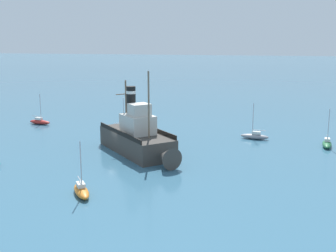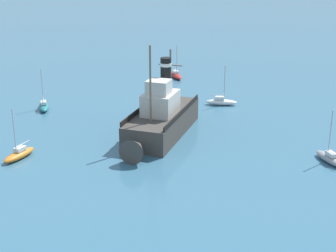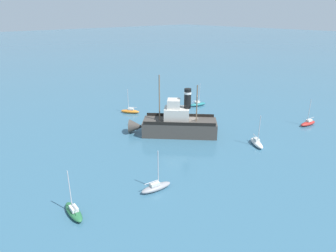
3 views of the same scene
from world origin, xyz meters
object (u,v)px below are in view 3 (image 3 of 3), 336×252
at_px(old_tugboat, 176,124).
at_px(sailboat_orange, 130,111).
at_px(sailboat_red, 308,123).
at_px(sailboat_white, 257,143).
at_px(sailboat_grey, 156,187).
at_px(sailboat_green, 74,211).
at_px(sailboat_teal, 198,104).

distance_m(old_tugboat, sailboat_orange, 14.25).
xyz_separation_m(old_tugboat, sailboat_orange, (14.16, -0.78, -1.40)).
relative_size(sailboat_red, sailboat_white, 1.00).
xyz_separation_m(old_tugboat, sailboat_grey, (-10.56, 13.14, -1.40)).
relative_size(sailboat_red, sailboat_orange, 1.00).
distance_m(sailboat_grey, sailboat_orange, 28.37).
height_order(sailboat_green, sailboat_white, same).
bearing_deg(sailboat_teal, old_tugboat, 119.84).
relative_size(sailboat_green, sailboat_orange, 1.00).
bearing_deg(sailboat_orange, old_tugboat, 176.86).
distance_m(old_tugboat, sailboat_green, 23.73).
xyz_separation_m(old_tugboat, sailboat_green, (-8.42, 22.14, -1.40)).
bearing_deg(sailboat_white, sailboat_green, 83.86).
bearing_deg(sailboat_green, sailboat_orange, -45.42).
bearing_deg(old_tugboat, sailboat_green, 110.83).
distance_m(sailboat_green, sailboat_white, 28.43).
bearing_deg(sailboat_grey, sailboat_green, 76.66).
height_order(sailboat_green, sailboat_orange, same).
distance_m(old_tugboat, sailboat_white, 13.08).
height_order(sailboat_orange, sailboat_white, same).
bearing_deg(old_tugboat, sailboat_white, -151.88).
relative_size(old_tugboat, sailboat_teal, 2.60).
bearing_deg(sailboat_red, sailboat_teal, 15.84).
height_order(sailboat_teal, sailboat_grey, same).
distance_m(sailboat_grey, sailboat_white, 19.29).
height_order(sailboat_teal, sailboat_green, same).
distance_m(sailboat_teal, sailboat_green, 40.21).
relative_size(sailboat_teal, sailboat_grey, 1.00).
relative_size(old_tugboat, sailboat_white, 2.60).
bearing_deg(sailboat_green, sailboat_teal, -65.45).
relative_size(old_tugboat, sailboat_red, 2.60).
bearing_deg(sailboat_grey, sailboat_white, -92.69).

